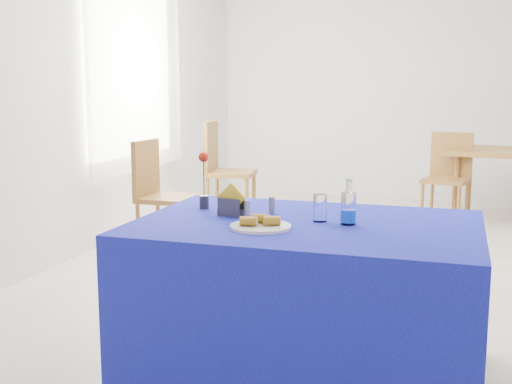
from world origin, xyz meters
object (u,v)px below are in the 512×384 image
(blue_table, at_px, (306,299))
(chair_bg_left, at_px, (448,172))
(plate, at_px, (261,227))
(chair_win_a, at_px, (158,189))
(chair_win_b, at_px, (222,165))
(water_bottle, at_px, (348,209))

(blue_table, xyz_separation_m, chair_bg_left, (0.58, 3.83, 0.16))
(plate, xyz_separation_m, chair_bg_left, (0.75, 4.03, -0.23))
(plate, distance_m, blue_table, 0.47)
(chair_bg_left, distance_m, chair_win_a, 3.00)
(blue_table, distance_m, chair_bg_left, 3.88)
(blue_table, bearing_deg, chair_win_b, 116.90)
(blue_table, bearing_deg, chair_bg_left, 81.37)
(chair_bg_left, distance_m, chair_win_b, 2.30)
(plate, bearing_deg, chair_bg_left, 79.49)
(chair_bg_left, bearing_deg, chair_win_a, -126.90)
(blue_table, xyz_separation_m, water_bottle, (0.19, 0.01, 0.45))
(blue_table, bearing_deg, water_bottle, 1.99)
(water_bottle, xyz_separation_m, chair_win_a, (-1.90, 1.88, -0.28))
(water_bottle, relative_size, chair_bg_left, 0.23)
(blue_table, relative_size, water_bottle, 7.44)
(chair_win_b, bearing_deg, blue_table, -160.57)
(chair_bg_left, relative_size, chair_win_a, 0.98)
(chair_bg_left, bearing_deg, chair_win_b, -151.94)
(blue_table, height_order, chair_bg_left, chair_bg_left)
(chair_win_a, bearing_deg, chair_win_b, -2.85)
(chair_bg_left, relative_size, chair_win_b, 0.90)
(water_bottle, height_order, chair_win_a, water_bottle)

